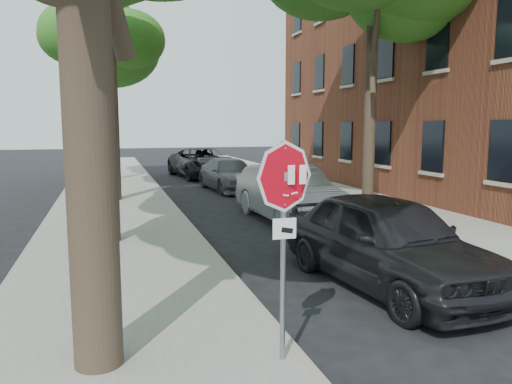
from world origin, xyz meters
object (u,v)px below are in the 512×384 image
stop_sign (284,209)px  car_a (387,241)px  car_b (289,193)px  car_d (202,163)px  car_c (230,175)px  tree_far (101,37)px  apartment_building (487,19)px

stop_sign → car_a: 3.87m
car_b → car_d: (-0.16, 13.45, -0.03)m
car_c → car_d: (-0.16, 5.93, 0.12)m
tree_far → apartment_building: bearing=-23.0°
stop_sign → apartment_building: bearing=43.7°
car_c → car_d: 5.93m
car_a → car_d: 19.81m
car_b → apartment_building: bearing=21.8°
apartment_building → car_c: bearing=168.8°
apartment_building → car_b: size_ratio=3.92×
car_a → car_b: size_ratio=0.96×
tree_far → car_b: tree_far is taller
stop_sign → car_c: 16.66m
apartment_building → car_a: (-11.87, -11.63, -6.81)m
car_b → car_c: bearing=86.9°
tree_far → car_a: bearing=-75.5°
stop_sign → car_b: size_ratio=0.51×
apartment_building → car_b: apartment_building is taller
car_a → car_d: (0.31, 19.81, -0.02)m
stop_sign → tree_far: size_ratio=0.28×
tree_far → car_d: size_ratio=1.58×
car_b → car_c: car_b is taller
apartment_building → tree_far: bearing=157.0°
apartment_building → car_c: apartment_building is taller
stop_sign → car_b: stop_sign is taller
car_a → car_c: (0.47, 13.88, -0.15)m
car_a → apartment_building: bearing=38.3°
car_a → car_d: bearing=82.9°
apartment_building → car_c: (-11.40, 2.25, -6.95)m
car_c → stop_sign: bearing=-106.6°
car_a → car_b: (0.47, 6.35, 0.00)m
car_c → car_d: bearing=86.4°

